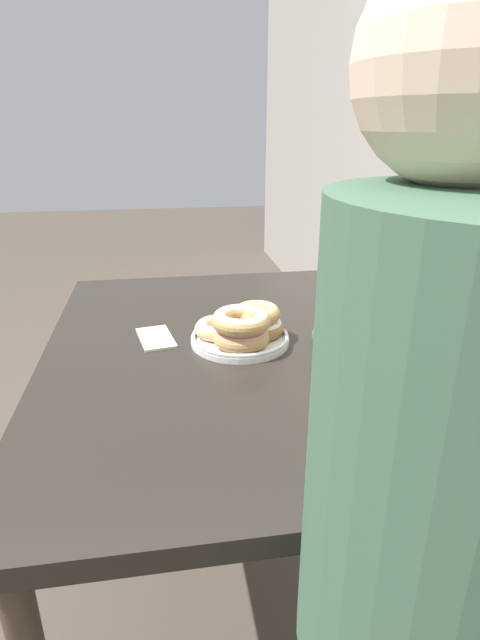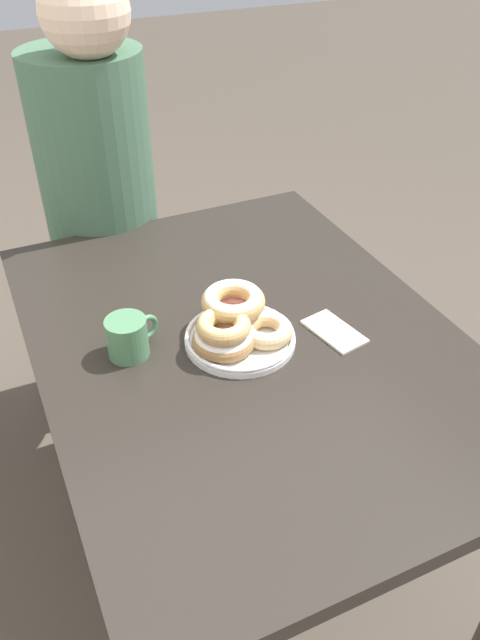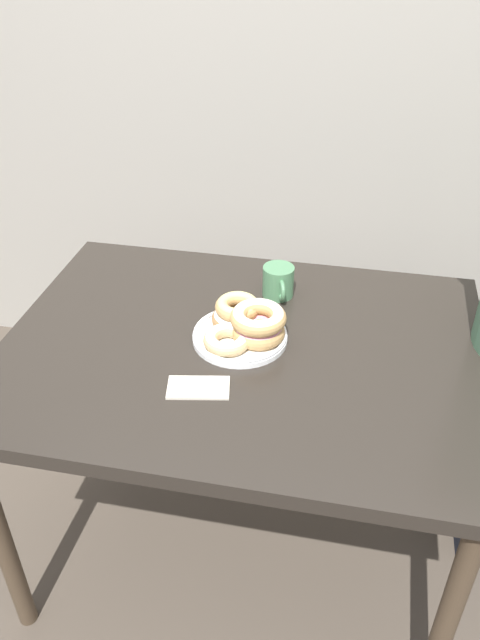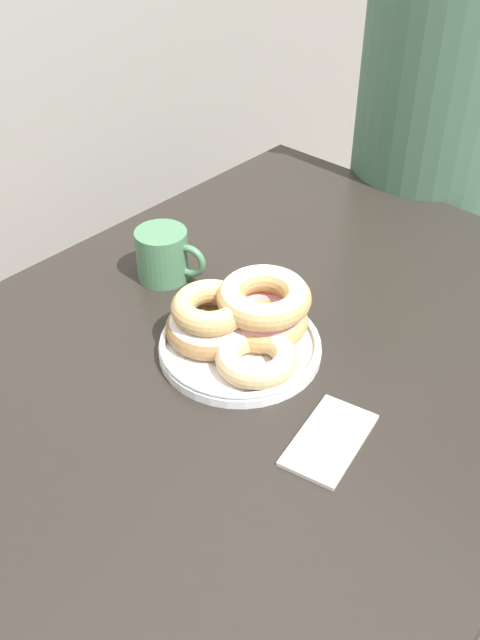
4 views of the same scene
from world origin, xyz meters
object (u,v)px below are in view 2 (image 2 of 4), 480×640
Objects in this scene: coffee_mug at (128,337)px; person_figure at (99,207)px; dining_table at (246,363)px; donut_plate at (236,324)px; napkin at (335,331)px.

coffee_mug is 0.08× the size of person_figure.
dining_table is 0.12m from donut_plate.
dining_table is 0.28m from coffee_mug.
coffee_mug is 0.70m from person_figure.
coffee_mug is at bearing 78.27° from dining_table.
napkin is at bearing -109.78° from dining_table.
dining_table is 10.00× the size of coffee_mug.
dining_table is 7.83× the size of napkin.
donut_plate reaches higher than coffee_mug.
person_figure is at bearing 10.60° from dining_table.
napkin is (-0.07, -0.21, -0.04)m from donut_plate.
coffee_mug is at bearing 171.19° from person_figure.
napkin is (-0.07, -0.19, 0.08)m from dining_table.
dining_table is 4.47× the size of donut_plate.
donut_plate reaches higher than dining_table.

